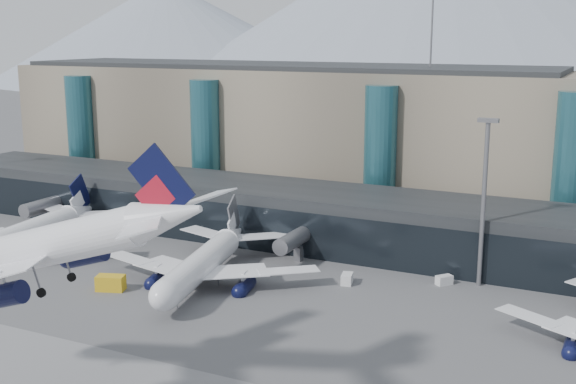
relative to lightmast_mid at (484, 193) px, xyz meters
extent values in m
plane|color=#515154|center=(-30.00, -48.00, -14.42)|extent=(900.00, 900.00, 0.00)
cube|color=black|center=(-30.00, 10.00, -9.42)|extent=(170.00, 18.00, 10.00)
cube|color=black|center=(-30.00, 1.10, -10.42)|extent=(170.00, 0.40, 8.00)
cylinder|color=slate|center=(-85.00, -1.00, -10.22)|extent=(2.80, 14.00, 2.80)
cube|color=slate|center=(-85.00, -1.00, -13.22)|extent=(1.20, 1.20, 2.40)
cylinder|color=slate|center=(-30.00, -1.00, -10.22)|extent=(2.80, 14.00, 2.80)
cube|color=slate|center=(-30.00, -1.00, -13.22)|extent=(1.20, 1.20, 2.40)
cube|color=gray|center=(-55.00, 42.00, 0.58)|extent=(130.00, 30.00, 30.00)
cube|color=black|center=(-55.00, 42.00, 16.08)|extent=(123.50, 28.00, 1.00)
cylinder|color=#245A67|center=(-100.00, 26.00, -0.42)|extent=(6.40, 6.40, 28.00)
cylinder|color=#245A67|center=(-65.00, 26.00, -0.42)|extent=(6.40, 6.40, 28.00)
cylinder|color=#245A67|center=(-25.00, 26.00, -0.42)|extent=(6.40, 6.40, 28.00)
cylinder|color=#245A67|center=(10.00, 26.00, -0.42)|extent=(6.40, 6.40, 28.00)
cylinder|color=slate|center=(-20.00, 42.00, 23.58)|extent=(0.40, 0.40, 16.00)
cone|color=gray|center=(-290.00, 332.00, 23.08)|extent=(320.00, 320.00, 75.00)
cone|color=gray|center=(-90.00, 332.00, 40.58)|extent=(400.00, 400.00, 110.00)
cylinder|color=slate|center=(0.00, 0.00, -1.92)|extent=(0.70, 0.70, 25.00)
cube|color=slate|center=(0.00, 0.00, 10.88)|extent=(3.00, 1.20, 0.60)
cylinder|color=white|center=(-30.94, -56.26, 4.34)|extent=(24.27, 6.69, 3.97)
cone|color=white|center=(-15.62, -54.49, 4.54)|extent=(7.26, 4.73, 3.97)
cube|color=white|center=(-28.25, -64.57, 3.69)|extent=(13.93, 17.64, 0.20)
cylinder|color=black|center=(-29.85, -62.69, 1.66)|extent=(5.01, 2.72, 2.19)
cube|color=white|center=(-15.08, -59.26, 4.74)|extent=(7.87, 9.28, 0.16)
cube|color=white|center=(-30.22, -47.56, 3.69)|extent=(10.94, 18.09, 0.20)
cylinder|color=black|center=(-31.34, -49.76, 1.66)|extent=(5.01, 2.72, 2.19)
cube|color=white|center=(-16.17, -49.73, 4.74)|extent=(6.44, 9.54, 0.16)
cube|color=black|center=(-15.28, -54.45, 7.72)|extent=(5.92, 0.92, 6.99)
cube|color=#A71425|center=(-16.31, -54.57, 6.53)|extent=(3.97, 0.73, 3.82)
cylinder|color=black|center=(-29.64, -58.51, 0.37)|extent=(0.94, 0.45, 0.91)
cylinder|color=black|center=(-30.19, -53.77, 0.37)|extent=(0.94, 0.45, 0.91)
cylinder|color=white|center=(-74.51, -17.00, -9.47)|extent=(7.35, 27.16, 4.45)
cone|color=white|center=(-76.39, 0.15, -9.24)|extent=(5.26, 8.11, 4.45)
cube|color=white|center=(-65.20, -14.05, -10.20)|extent=(19.76, 15.52, 0.22)
cylinder|color=black|center=(-67.32, -15.82, -12.47)|extent=(3.02, 5.60, 2.45)
cube|color=white|center=(-71.06, 0.73, -9.02)|extent=(10.39, 8.78, 0.18)
cube|color=white|center=(-81.73, -0.44, -9.02)|extent=(10.68, 7.25, 0.18)
cube|color=black|center=(-76.44, 0.53, -5.69)|extent=(0.99, 6.63, 7.83)
cube|color=white|center=(-76.31, -0.62, -7.02)|extent=(0.79, 4.45, 4.28)
cylinder|color=black|center=(-71.99, -15.57, -13.91)|extent=(0.50, 1.05, 1.01)
cylinder|color=black|center=(-77.29, -16.15, -13.91)|extent=(0.50, 1.05, 1.01)
cylinder|color=white|center=(-38.45, -17.00, -9.70)|extent=(9.40, 25.88, 4.24)
ellipsoid|color=white|center=(-35.82, -29.51, -9.70)|extent=(5.36, 6.67, 4.24)
cone|color=white|center=(-41.83, -0.92, -9.49)|extent=(5.65, 8.02, 4.24)
cube|color=white|center=(-29.89, -13.34, -10.40)|extent=(18.33, 15.92, 0.21)
cylinder|color=black|center=(-31.74, -15.22, -12.56)|extent=(3.33, 5.48, 2.33)
cube|color=white|center=(-36.83, 0.13, -9.28)|extent=(9.63, 8.89, 0.17)
cube|color=white|center=(-47.76, -17.09, -10.40)|extent=(19.19, 10.19, 0.21)
cylinder|color=black|center=(-45.32, -18.07, -12.56)|extent=(3.33, 5.48, 2.33)
cube|color=white|center=(-46.83, -1.97, -9.28)|extent=(10.13, 6.15, 0.17)
cube|color=slate|center=(-41.90, -0.56, -6.10)|extent=(1.55, 6.24, 7.46)
cube|color=white|center=(-41.68, -1.63, -7.37)|extent=(1.16, 4.20, 4.08)
cylinder|color=slate|center=(-36.61, -25.75, -12.45)|extent=(0.17, 0.17, 3.39)
cylinder|color=black|center=(-36.61, -25.75, -13.94)|extent=(0.42, 0.79, 0.75)
cylinder|color=black|center=(-36.19, -15.41, -13.94)|extent=(0.57, 1.02, 0.97)
cylinder|color=black|center=(-41.16, -16.45, -13.94)|extent=(0.57, 1.02, 0.97)
cube|color=white|center=(13.07, -15.13, -10.76)|extent=(17.42, 12.47, 0.19)
cylinder|color=black|center=(15.03, -16.51, -12.72)|extent=(2.24, 4.71, 2.12)
cube|color=silver|center=(-4.84, -2.00, -13.70)|extent=(2.63, 2.79, 1.43)
cube|color=silver|center=(-18.40, -8.15, -13.63)|extent=(2.14, 3.00, 1.59)
cube|color=gold|center=(-49.24, -26.25, -13.27)|extent=(4.65, 3.43, 2.30)
camera|label=1|loc=(19.25, -106.91, 23.19)|focal=45.00mm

